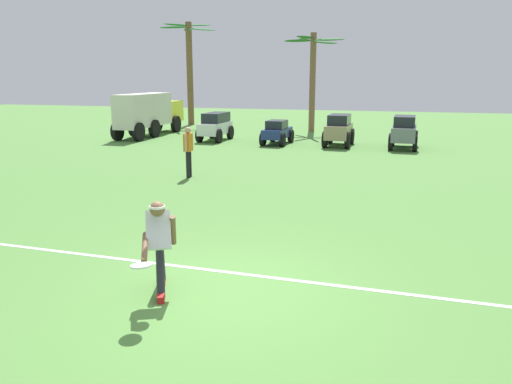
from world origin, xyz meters
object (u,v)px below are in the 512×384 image
palm_tree_far_left (190,66)px  parked_car_slot_c (339,129)px  parked_car_slot_d (404,131)px  frisbee_thrower (159,242)px  palm_tree_left_of_centre (313,73)px  teammate_near_sideline (188,147)px  frisbee_in_flight (141,266)px  parked_car_slot_b (277,132)px  box_truck (149,112)px  parked_car_slot_a (215,126)px

palm_tree_far_left → parked_car_slot_c: bearing=-35.7°
parked_car_slot_d → palm_tree_far_left: size_ratio=0.38×
frisbee_thrower → palm_tree_left_of_centre: (-1.65, 22.10, 2.46)m
frisbee_thrower → palm_tree_far_left: size_ratio=0.22×
teammate_near_sideline → parked_car_slot_d: bearing=52.9°
teammate_near_sideline → parked_car_slot_d: 10.59m
frisbee_thrower → frisbee_in_flight: (0.15, -0.79, -0.04)m
parked_car_slot_b → palm_tree_left_of_centre: (0.60, 5.80, 2.69)m
frisbee_in_flight → palm_tree_left_of_centre: bearing=94.5°
frisbee_thrower → palm_tree_left_of_centre: palm_tree_left_of_centre is taller
frisbee_in_flight → parked_car_slot_b: size_ratio=0.17×
frisbee_thrower → box_truck: size_ratio=0.24×
frisbee_in_flight → teammate_near_sideline: bearing=109.9°
parked_car_slot_b → parked_car_slot_d: bearing=1.4°
frisbee_thrower → parked_car_slot_c: size_ratio=0.59×
frisbee_in_flight → parked_car_slot_a: size_ratio=0.16×
parked_car_slot_c → palm_tree_far_left: palm_tree_far_left is taller
frisbee_thrower → parked_car_slot_a: (-5.45, 16.79, -0.07)m
frisbee_thrower → parked_car_slot_c: frisbee_thrower is taller
parked_car_slot_a → parked_car_slot_b: (3.20, -0.49, -0.16)m
frisbee_thrower → parked_car_slot_b: bearing=97.8°
frisbee_in_flight → parked_car_slot_d: bearing=79.5°
parked_car_slot_d → palm_tree_far_left: bearing=150.3°
frisbee_thrower → parked_car_slot_d: size_ratio=0.59×
frisbee_thrower → teammate_near_sideline: bearing=110.8°
parked_car_slot_d → box_truck: size_ratio=0.40×
parked_car_slot_b → box_truck: 7.40m
parked_car_slot_a → parked_car_slot_c: (6.00, -0.30, 0.02)m
frisbee_in_flight → box_truck: (-9.64, 18.49, 0.48)m
frisbee_in_flight → parked_car_slot_b: bearing=98.0°
frisbee_thrower → palm_tree_far_left: (-9.82, 23.95, 2.87)m
teammate_near_sideline → palm_tree_left_of_centre: (1.39, 14.11, 2.32)m
parked_car_slot_b → palm_tree_far_left: size_ratio=0.35×
frisbee_thrower → parked_car_slot_a: frisbee_thrower is taller
teammate_near_sideline → palm_tree_far_left: size_ratio=0.25×
parked_car_slot_c → palm_tree_far_left: bearing=144.3°
frisbee_thrower → frisbee_in_flight: size_ratio=3.64×
frisbee_thrower → teammate_near_sideline: (-3.04, 7.99, 0.15)m
parked_car_slot_d → parked_car_slot_a: bearing=177.7°
frisbee_thrower → box_truck: (-9.48, 17.70, 0.44)m
parked_car_slot_b → palm_tree_left_of_centre: size_ratio=0.42×
parked_car_slot_c → parked_car_slot_d: bearing=-1.1°
frisbee_thrower → parked_car_slot_b: (-2.24, 16.30, -0.23)m
frisbee_in_flight → parked_car_slot_d: (3.20, 17.23, -0.01)m
frisbee_thrower → frisbee_in_flight: frisbee_thrower is taller
frisbee_in_flight → teammate_near_sideline: 9.35m
palm_tree_left_of_centre → palm_tree_far_left: bearing=167.2°
frisbee_thrower → palm_tree_far_left: palm_tree_far_left is taller
frisbee_thrower → palm_tree_left_of_centre: bearing=94.3°
frisbee_in_flight → parked_car_slot_b: 17.27m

